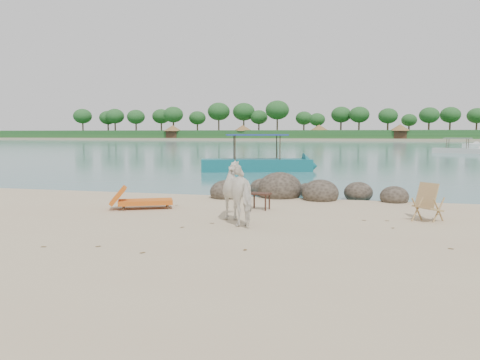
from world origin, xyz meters
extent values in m
plane|color=#36686C|center=(0.00, 90.00, 0.00)|extent=(400.00, 400.00, 0.00)
cube|color=tan|center=(0.00, 170.00, 0.00)|extent=(420.00, 90.00, 1.40)
cube|color=#1E4C1E|center=(0.00, 135.00, 1.90)|extent=(420.00, 18.00, 2.40)
ellipsoid|color=#2C251D|center=(-2.00, 5.55, 0.19)|extent=(1.07, 1.18, 0.80)
ellipsoid|color=#2C251D|center=(-0.30, 6.25, 0.26)|extent=(1.51, 1.66, 1.13)
ellipsoid|color=#2C251D|center=(1.10, 5.85, 0.21)|extent=(1.19, 1.31, 0.89)
ellipsoid|color=#2C251D|center=(2.30, 6.65, 0.17)|extent=(0.95, 1.05, 0.72)
ellipsoid|color=#2C251D|center=(3.40, 5.95, 0.16)|extent=(0.89, 0.98, 0.67)
ellipsoid|color=#2C251D|center=(-1.10, 7.25, 0.16)|extent=(0.92, 1.01, 0.69)
ellipsoid|color=#2C251D|center=(0.50, 7.45, 0.11)|extent=(0.66, 0.72, 0.49)
imported|color=white|center=(-0.43, 1.43, 0.74)|extent=(1.68, 1.87, 1.47)
plane|color=brown|center=(3.06, 1.59, 0.01)|extent=(0.14, 0.14, 0.00)
plane|color=brown|center=(-1.61, 0.51, 0.01)|extent=(0.13, 0.13, 0.00)
plane|color=brown|center=(0.28, -1.17, 0.01)|extent=(0.11, 0.11, 0.00)
plane|color=brown|center=(-1.09, 1.12, 0.01)|extent=(0.12, 0.12, 0.00)
plane|color=brown|center=(-3.48, -1.88, 0.01)|extent=(0.12, 0.12, 0.00)
plane|color=brown|center=(-2.96, 3.53, 0.01)|extent=(0.14, 0.14, 0.00)
plane|color=brown|center=(-1.47, -1.83, 0.01)|extent=(0.14, 0.14, 0.00)
plane|color=brown|center=(-2.50, -1.60, 0.01)|extent=(0.14, 0.14, 0.00)
plane|color=brown|center=(4.33, 3.70, 0.01)|extent=(0.14, 0.14, 0.00)
plane|color=brown|center=(3.98, -0.15, 0.01)|extent=(0.13, 0.13, 0.00)
plane|color=brown|center=(2.44, 2.40, 0.01)|extent=(0.11, 0.11, 0.00)
plane|color=brown|center=(2.98, 2.48, 0.01)|extent=(0.12, 0.12, 0.00)
camera|label=1|loc=(2.25, -9.38, 2.17)|focal=35.00mm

